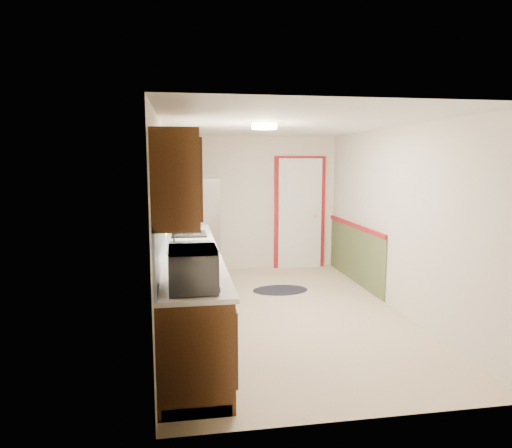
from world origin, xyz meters
name	(u,v)px	position (x,y,z in m)	size (l,w,h in m)	color
room_shell	(285,221)	(0.00, 0.00, 1.20)	(3.20, 5.20, 2.52)	#CDB691
kitchen_run	(187,260)	(-1.24, -0.29, 0.81)	(0.63, 4.00, 2.20)	#3A1F0D
back_wall_trim	(311,221)	(0.99, 2.21, 0.89)	(1.12, 2.30, 2.08)	maroon
ceiling_fixture	(264,127)	(-0.30, -0.20, 2.36)	(0.30, 0.30, 0.06)	#FFD88C
microwave	(193,264)	(-1.20, -1.95, 1.14)	(0.58, 0.32, 0.39)	white
refrigerator	(198,228)	(-1.02, 2.05, 0.84)	(0.71, 0.71, 1.68)	#B7B7BC
rug	(280,290)	(0.18, 1.01, 0.01)	(0.84, 0.54, 0.01)	black
cooktop	(189,234)	(-1.19, 0.75, 0.95)	(0.47, 0.56, 0.02)	black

